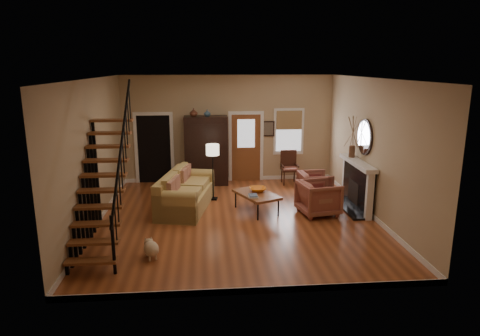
{
  "coord_description": "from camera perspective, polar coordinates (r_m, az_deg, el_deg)",
  "views": [
    {
      "loc": [
        -0.76,
        -9.66,
        3.6
      ],
      "look_at": [
        0.1,
        0.4,
        1.15
      ],
      "focal_mm": 32.0,
      "sensor_mm": 36.0,
      "label": 1
    }
  ],
  "objects": [
    {
      "name": "vase_a",
      "position": [
        12.79,
        -6.2,
        7.38
      ],
      "size": [
        0.24,
        0.24,
        0.25
      ],
      "primitive_type": "imported",
      "color": "#4C2619",
      "rests_on": "armoire"
    },
    {
      "name": "room",
      "position": [
        11.62,
        -3.1,
        3.23
      ],
      "size": [
        7.0,
        7.33,
        3.3
      ],
      "color": "#994C27",
      "rests_on": "ground"
    },
    {
      "name": "vase_b",
      "position": [
        12.79,
        -4.39,
        7.33
      ],
      "size": [
        0.2,
        0.2,
        0.21
      ],
      "primitive_type": "imported",
      "color": "#334C60",
      "rests_on": "armoire"
    },
    {
      "name": "armoire",
      "position": [
        13.06,
        -4.53,
        2.33
      ],
      "size": [
        1.3,
        0.6,
        2.1
      ],
      "primitive_type": null,
      "color": "black",
      "rests_on": "ground"
    },
    {
      "name": "floor_lamp",
      "position": [
        11.58,
        -3.63,
        -0.57
      ],
      "size": [
        0.41,
        0.41,
        1.53
      ],
      "primitive_type": null,
      "rotation": [
        0.0,
        0.0,
        -0.2
      ],
      "color": "black",
      "rests_on": "ground"
    },
    {
      "name": "armchair_right",
      "position": [
        11.86,
        9.95,
        -2.33
      ],
      "size": [
        0.87,
        0.85,
        0.76
      ],
      "primitive_type": "imported",
      "rotation": [
        0.0,
        0.0,
        1.62
      ],
      "color": "maroon",
      "rests_on": "ground"
    },
    {
      "name": "sofa",
      "position": [
        11.0,
        -7.21,
        -3.14
      ],
      "size": [
        1.5,
        2.55,
        0.89
      ],
      "primitive_type": null,
      "rotation": [
        0.0,
        0.0,
        -0.21
      ],
      "color": "tan",
      "rests_on": "ground"
    },
    {
      "name": "coffee_table",
      "position": [
        10.74,
        2.2,
        -4.61
      ],
      "size": [
        1.19,
        1.44,
        0.48
      ],
      "primitive_type": null,
      "rotation": [
        0.0,
        0.0,
        0.43
      ],
      "color": "brown",
      "rests_on": "ground"
    },
    {
      "name": "armchair_left",
      "position": [
        10.67,
        10.44,
        -3.95
      ],
      "size": [
        1.07,
        1.05,
        0.84
      ],
      "primitive_type": "imported",
      "rotation": [
        0.0,
        0.0,
        1.76
      ],
      "color": "maroon",
      "rests_on": "ground"
    },
    {
      "name": "dog",
      "position": [
        8.44,
        -11.73,
        -10.64
      ],
      "size": [
        0.42,
        0.54,
        0.34
      ],
      "primitive_type": null,
      "rotation": [
        0.0,
        0.0,
        0.33
      ],
      "color": "beige",
      "rests_on": "ground"
    },
    {
      "name": "staircase",
      "position": [
        8.83,
        -17.97,
        -0.12
      ],
      "size": [
        0.94,
        2.8,
        3.2
      ],
      "primitive_type": null,
      "color": "brown",
      "rests_on": "ground"
    },
    {
      "name": "bowl",
      "position": [
        10.8,
        2.38,
        -2.88
      ],
      "size": [
        0.43,
        0.43,
        0.11
      ],
      "primitive_type": "imported",
      "color": "orange",
      "rests_on": "coffee_table"
    },
    {
      "name": "books",
      "position": [
        10.36,
        1.75,
        -3.73
      ],
      "size": [
        0.23,
        0.31,
        0.06
      ],
      "primitive_type": null,
      "color": "beige",
      "rests_on": "coffee_table"
    },
    {
      "name": "fireplace",
      "position": [
        11.25,
        15.52,
        -1.61
      ],
      "size": [
        0.33,
        1.95,
        2.3
      ],
      "color": "black",
      "rests_on": "ground"
    },
    {
      "name": "side_chair",
      "position": [
        13.24,
        6.62,
        0.05
      ],
      "size": [
        0.54,
        0.54,
        1.02
      ],
      "primitive_type": null,
      "color": "#3D1E13",
      "rests_on": "ground"
    }
  ]
}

